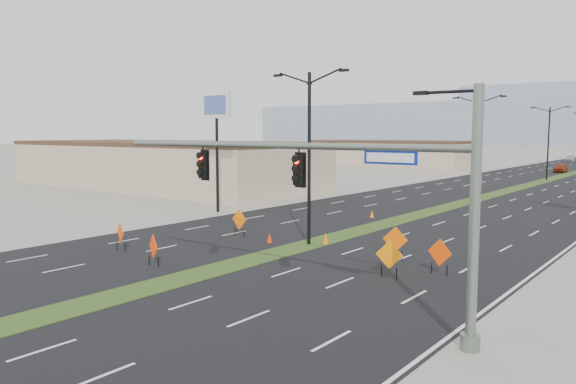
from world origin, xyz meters
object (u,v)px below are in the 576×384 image
Objects in this scene: streetlight_0 at (309,153)px; streetlight_1 at (477,144)px; cone_1 at (386,246)px; cone_2 at (326,239)px; construction_sign_4 at (440,254)px; car_left at (561,168)px; construction_sign_3 at (395,240)px; signal_mast at (342,185)px; cone_0 at (270,238)px; construction_sign_0 at (121,234)px; streetlight_2 at (548,141)px; car_far at (570,159)px; pole_sign_west at (216,114)px; construction_sign_5 at (389,256)px; cone_3 at (372,214)px; construction_sign_1 at (153,248)px; construction_sign_2 at (239,220)px.

streetlight_1 is at bearing 90.00° from streetlight_0.
cone_2 is at bearing -175.82° from cone_1.
construction_sign_4 is (8.85, -1.97, -4.41)m from streetlight_0.
streetlight_0 is 2.33× the size of car_left.
construction_sign_4 is at bearing -33.13° from construction_sign_3.
signal_mast is 28.07× the size of cone_0.
construction_sign_0 is 0.98× the size of construction_sign_4.
streetlight_2 reaches higher than car_far.
construction_sign_0 reaches higher than cone_1.
construction_sign_0 is (-5.28, -81.58, 0.26)m from car_left.
streetlight_1 is (0.00, 28.00, 0.00)m from streetlight_0.
streetlight_0 reaches higher than construction_sign_3.
construction_sign_4 is (8.85, -29.97, -4.41)m from streetlight_1.
streetlight_0 is 56.00m from streetlight_2.
pole_sign_west is at bearing 158.69° from cone_2.
construction_sign_5 reaches higher than car_far.
construction_sign_4 is (16.14, 5.84, 0.02)m from construction_sign_0.
streetlight_1 reaches higher than construction_sign_3.
cone_3 is at bearing -92.50° from car_left.
streetlight_0 is 15.85× the size of cone_1.
streetlight_0 is 6.30× the size of construction_sign_1.
streetlight_0 is 9.35m from construction_sign_5.
car_far is at bearing 92.94° from cone_0.
streetlight_0 is 1.00× the size of streetlight_2.
streetlight_1 is at bearing 85.65° from cone_0.
construction_sign_0 reaches higher than cone_0.
cone_0 is at bearing -92.22° from streetlight_2.
signal_mast is at bearing -85.05° from car_left.
streetlight_0 reaches higher than construction_sign_0.
construction_sign_3 is at bearing 51.02° from construction_sign_0.
car_far is 2.73× the size of construction_sign_5.
construction_sign_2 is 2.79× the size of cone_1.
signal_mast is 16.99m from construction_sign_2.
streetlight_0 is 14.90× the size of cone_2.
streetlight_0 is 1.00× the size of streetlight_1.
signal_mast is 16.44m from construction_sign_0.
construction_sign_1 is (-2.97, -9.00, -4.48)m from streetlight_0.
construction_sign_2 is at bearing 125.36° from construction_sign_1.
pole_sign_west is at bearing -123.10° from streetlight_1.
car_far is (-16.53, 121.56, -4.11)m from signal_mast.
streetlight_1 is 37.39m from construction_sign_1.
cone_1 is (-1.35, 1.63, -0.73)m from construction_sign_3.
construction_sign_0 is 15.07m from construction_sign_5.
cone_0 is at bearing -94.35° from streetlight_1.
pole_sign_west is at bearing -99.92° from car_far.
construction_sign_2 reaches higher than cone_0.
construction_sign_4 reaches higher than cone_2.
signal_mast is at bearing -81.80° from construction_sign_3.
construction_sign_2 reaches higher than car_left.
cone_1 is (4.51, 1.09, -5.10)m from streetlight_0.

